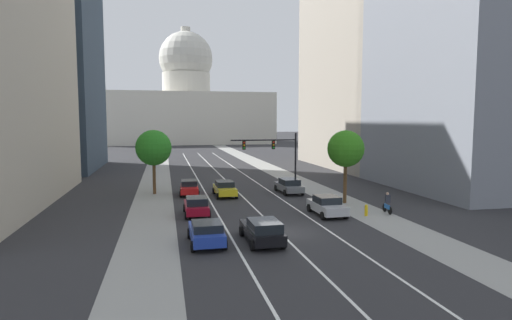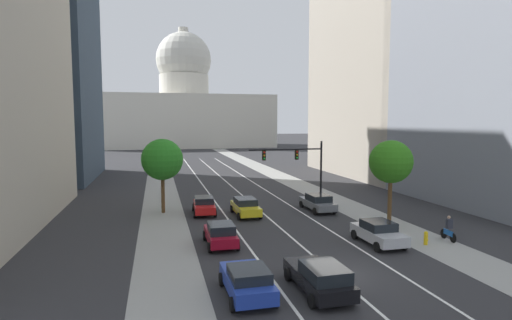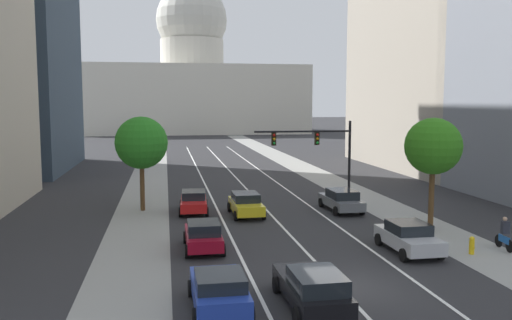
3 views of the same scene
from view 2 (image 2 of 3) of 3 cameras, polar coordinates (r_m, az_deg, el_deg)
name	(u,v)px [view 2 (image 2 of 3)]	position (r m, az deg, el deg)	size (l,w,h in m)	color
ground_plane	(220,177)	(60.42, -4.99, -2.30)	(400.00, 400.00, 0.00)	#2B2B2D
sidewalk_left	(161,184)	(54.80, -13.10, -3.20)	(3.65, 130.00, 0.01)	gray
sidewalk_right	(286,179)	(57.54, 4.25, -2.67)	(3.65, 130.00, 0.01)	gray
lane_stripe_left	(210,195)	(45.27, -6.35, -4.88)	(0.16, 90.00, 0.01)	white
lane_stripe_center	(241,194)	(45.81, -2.15, -4.73)	(0.16, 90.00, 0.01)	white
lane_stripe_right	(270,193)	(46.59, 1.93, -4.56)	(0.16, 90.00, 0.01)	white
office_tower_far_left	(26,43)	(65.10, -29.27, 14.02)	(16.97, 21.34, 37.11)	#334251
office_tower_far_right	(397,46)	(67.61, 19.01, 14.70)	(18.91, 26.82, 38.61)	#9E9384
capitol_building	(185,109)	(134.47, -9.89, 7.01)	(54.18, 26.51, 37.49)	beige
car_crimson	(221,234)	(27.12, -4.93, -10.18)	(1.97, 4.08, 1.51)	maroon
car_red	(204,205)	(36.32, -7.23, -6.22)	(2.10, 4.27, 1.47)	red
car_gray	(318,202)	(37.63, 8.57, -5.81)	(2.17, 4.66, 1.51)	slate
car_black	(320,277)	(20.19, 8.84, -15.73)	(2.16, 4.75, 1.53)	black
car_silver	(378,232)	(28.50, 16.63, -9.60)	(2.14, 4.35, 1.54)	#B2B5BA
car_yellow	(246,207)	(35.31, -1.45, -6.48)	(2.09, 4.41, 1.52)	yellow
car_blue	(247,280)	(19.64, -1.22, -16.38)	(2.13, 4.25, 1.46)	#1E389E
traffic_signal_mast	(298,160)	(40.77, 5.89, -0.05)	(7.53, 0.39, 6.09)	black
fire_hydrant	(426,238)	(29.44, 22.51, -9.95)	(0.26, 0.35, 0.91)	yellow
cyclist	(449,228)	(30.94, 25.19, -8.58)	(0.38, 1.70, 1.72)	black
street_tree_mid_right	(391,162)	(33.18, 18.22, -0.28)	(3.31, 3.31, 6.62)	#51381E
street_tree_near_left	(162,160)	(36.76, -12.89, 0.04)	(3.61, 3.61, 6.54)	#51381E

